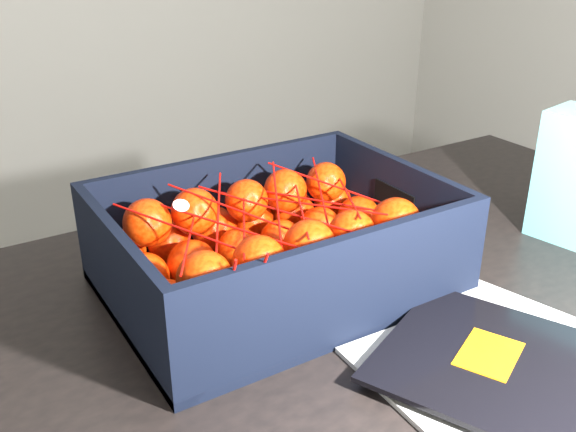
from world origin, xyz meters
TOP-DOWN VIEW (x-y plane):
  - table at (0.05, -0.06)m, footprint 1.20×0.80m
  - magazine_stack at (0.05, -0.26)m, footprint 0.32×0.34m
  - produce_crate at (-0.07, 0.04)m, footprint 0.40×0.30m
  - clementine_heap at (-0.07, 0.04)m, footprint 0.39×0.28m
  - mesh_net at (-0.07, 0.03)m, footprint 0.34×0.27m

SIDE VIEW (x-z plane):
  - table at x=0.05m, z-range 0.28..1.03m
  - magazine_stack at x=0.05m, z-range 0.75..0.77m
  - produce_crate at x=-0.07m, z-range 0.73..0.86m
  - clementine_heap at x=-0.07m, z-range 0.75..0.86m
  - mesh_net at x=-0.07m, z-range 0.81..0.90m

